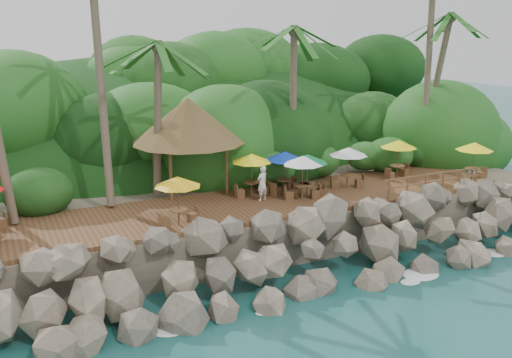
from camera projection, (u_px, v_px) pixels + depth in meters
name	position (u px, v px, depth m)	size (l,w,h in m)	color
ground	(323.00, 301.00, 22.21)	(140.00, 140.00, 0.00)	#19514F
land_base	(187.00, 178.00, 35.89)	(32.00, 25.20, 2.10)	gray
jungle_hill	(154.00, 168.00, 42.70)	(44.80, 28.00, 15.40)	#143811
seawall	(298.00, 255.00, 23.66)	(29.00, 4.00, 2.30)	gray
terrace	(256.00, 204.00, 26.87)	(26.00, 5.00, 0.20)	brown
jungle_foliage	(193.00, 198.00, 35.29)	(44.00, 16.00, 12.00)	#143811
foam_line	(319.00, 297.00, 22.47)	(25.20, 0.80, 0.06)	white
palapa	(188.00, 120.00, 27.90)	(5.52, 5.52, 4.60)	brown
dining_clusters	(266.00, 165.00, 26.51)	(25.52, 4.59, 2.08)	brown
railing	(434.00, 180.00, 28.19)	(6.10, 0.10, 1.00)	brown
waiter	(262.00, 183.00, 26.85)	(0.60, 0.40, 1.66)	white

